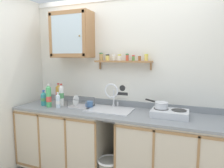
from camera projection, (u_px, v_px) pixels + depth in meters
back_wall at (125, 85)px, 2.85m from camera, size 3.45×0.07×2.48m
lower_cabinet_run at (66, 139)px, 2.92m from camera, size 1.29×0.64×0.92m
lower_cabinet_run_right at (176, 158)px, 2.37m from camera, size 1.33×0.64×0.92m
countertop at (116, 113)px, 2.58m from camera, size 2.81×0.67×0.03m
backsplash at (124, 103)px, 2.85m from camera, size 2.81×0.02×0.08m
sink at (110, 111)px, 2.65m from camera, size 0.59×0.42×0.45m
hot_plate_stove at (170, 113)px, 2.35m from camera, size 0.42×0.29×0.08m
saucepan at (161, 105)px, 2.41m from camera, size 0.31×0.25×0.08m
bottle_juice_amber_0 at (59, 94)px, 2.96m from camera, size 0.08×0.08×0.31m
bottle_detergent_teal_1 at (44, 99)px, 2.89m from camera, size 0.08×0.08×0.22m
bottle_soda_green_2 at (49, 97)px, 2.79m from camera, size 0.07×0.07×0.32m
bottle_water_clear_3 at (58, 101)px, 2.75m from camera, size 0.06×0.06×0.22m
bottle_opaque_white_4 at (61, 95)px, 2.86m from camera, size 0.07×0.07×0.32m
dish_rack at (80, 105)px, 2.80m from camera, size 0.33×0.24×0.16m
mug at (89, 104)px, 2.76m from camera, size 0.09×0.13×0.09m
wall_cabinet at (72, 35)px, 2.88m from camera, size 0.60×0.30×0.64m
spice_shelf at (122, 60)px, 2.72m from camera, size 0.79×0.14×0.23m
warning_sign at (122, 90)px, 2.84m from camera, size 0.19×0.01×0.23m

